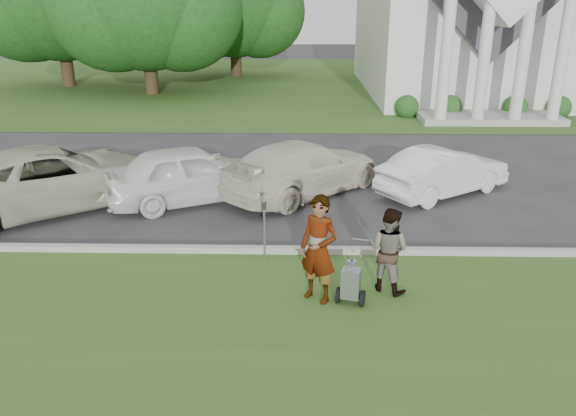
{
  "coord_description": "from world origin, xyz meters",
  "views": [
    {
      "loc": [
        0.53,
        -10.45,
        5.17
      ],
      "look_at": [
        0.3,
        0.0,
        1.25
      ],
      "focal_mm": 35.0,
      "sensor_mm": 36.0,
      "label": 1
    }
  ],
  "objects_px": {
    "car_c": "(303,168)",
    "person_left": "(319,250)",
    "striping_cart": "(351,284)",
    "car_b": "(191,174)",
    "tree_back": "(234,5)",
    "tree_left": "(144,0)",
    "person_right": "(388,251)",
    "parking_meter_near": "(264,223)",
    "car_d": "(444,171)",
    "car_a": "(53,178)"
  },
  "relations": [
    {
      "from": "car_a",
      "to": "car_b",
      "type": "height_order",
      "value": "car_a"
    },
    {
      "from": "tree_left",
      "to": "car_d",
      "type": "relative_size",
      "value": 2.65
    },
    {
      "from": "striping_cart",
      "to": "person_left",
      "type": "distance_m",
      "value": 0.84
    },
    {
      "from": "car_b",
      "to": "car_c",
      "type": "bearing_deg",
      "value": -102.28
    },
    {
      "from": "striping_cart",
      "to": "car_a",
      "type": "bearing_deg",
      "value": 162.04
    },
    {
      "from": "tree_left",
      "to": "person_left",
      "type": "height_order",
      "value": "tree_left"
    },
    {
      "from": "tree_left",
      "to": "parking_meter_near",
      "type": "bearing_deg",
      "value": -70.21
    },
    {
      "from": "car_c",
      "to": "tree_left",
      "type": "bearing_deg",
      "value": -19.01
    },
    {
      "from": "parking_meter_near",
      "to": "car_c",
      "type": "relative_size",
      "value": 0.26
    },
    {
      "from": "parking_meter_near",
      "to": "car_b",
      "type": "bearing_deg",
      "value": 121.44
    },
    {
      "from": "tree_back",
      "to": "striping_cart",
      "type": "relative_size",
      "value": 8.98
    },
    {
      "from": "striping_cart",
      "to": "parking_meter_near",
      "type": "bearing_deg",
      "value": 147.98
    },
    {
      "from": "person_right",
      "to": "parking_meter_near",
      "type": "height_order",
      "value": "person_right"
    },
    {
      "from": "car_c",
      "to": "car_d",
      "type": "bearing_deg",
      "value": -135.11
    },
    {
      "from": "person_left",
      "to": "car_c",
      "type": "xyz_separation_m",
      "value": [
        -0.25,
        5.99,
        -0.25
      ]
    },
    {
      "from": "parking_meter_near",
      "to": "car_c",
      "type": "bearing_deg",
      "value": 79.29
    },
    {
      "from": "car_a",
      "to": "car_b",
      "type": "xyz_separation_m",
      "value": [
        3.48,
        0.53,
        -0.03
      ]
    },
    {
      "from": "car_b",
      "to": "car_d",
      "type": "relative_size",
      "value": 1.13
    },
    {
      "from": "tree_back",
      "to": "person_right",
      "type": "height_order",
      "value": "tree_back"
    },
    {
      "from": "tree_back",
      "to": "car_c",
      "type": "xyz_separation_m",
      "value": [
        4.64,
        -25.42,
        -3.98
      ]
    },
    {
      "from": "person_left",
      "to": "person_right",
      "type": "bearing_deg",
      "value": 50.96
    },
    {
      "from": "car_a",
      "to": "tree_left",
      "type": "bearing_deg",
      "value": -30.85
    },
    {
      "from": "car_b",
      "to": "car_d",
      "type": "height_order",
      "value": "car_b"
    },
    {
      "from": "person_left",
      "to": "car_c",
      "type": "relative_size",
      "value": 0.39
    },
    {
      "from": "tree_left",
      "to": "car_a",
      "type": "bearing_deg",
      "value": -83.43
    },
    {
      "from": "parking_meter_near",
      "to": "car_d",
      "type": "xyz_separation_m",
      "value": [
        4.73,
        4.34,
        -0.17
      ]
    },
    {
      "from": "car_b",
      "to": "person_right",
      "type": "bearing_deg",
      "value": -162.99
    },
    {
      "from": "tree_left",
      "to": "person_right",
      "type": "bearing_deg",
      "value": -66.11
    },
    {
      "from": "tree_left",
      "to": "tree_back",
      "type": "height_order",
      "value": "tree_left"
    },
    {
      "from": "parking_meter_near",
      "to": "car_c",
      "type": "xyz_separation_m",
      "value": [
        0.82,
        4.32,
        -0.09
      ]
    },
    {
      "from": "person_left",
      "to": "tree_back",
      "type": "bearing_deg",
      "value": 132.7
    },
    {
      "from": "tree_left",
      "to": "car_b",
      "type": "bearing_deg",
      "value": -72.76
    },
    {
      "from": "person_left",
      "to": "parking_meter_near",
      "type": "height_order",
      "value": "person_left"
    },
    {
      "from": "person_right",
      "to": "car_d",
      "type": "relative_size",
      "value": 0.41
    },
    {
      "from": "car_c",
      "to": "person_left",
      "type": "bearing_deg",
      "value": 137.02
    },
    {
      "from": "tree_back",
      "to": "car_c",
      "type": "relative_size",
      "value": 1.88
    },
    {
      "from": "tree_back",
      "to": "person_right",
      "type": "relative_size",
      "value": 5.91
    },
    {
      "from": "car_a",
      "to": "car_d",
      "type": "bearing_deg",
      "value": -120.32
    },
    {
      "from": "car_c",
      "to": "tree_back",
      "type": "bearing_deg",
      "value": -35.05
    },
    {
      "from": "striping_cart",
      "to": "parking_meter_near",
      "type": "distance_m",
      "value": 2.48
    },
    {
      "from": "car_a",
      "to": "car_b",
      "type": "bearing_deg",
      "value": -118.76
    },
    {
      "from": "tree_back",
      "to": "person_left",
      "type": "relative_size",
      "value": 4.83
    },
    {
      "from": "tree_back",
      "to": "person_left",
      "type": "height_order",
      "value": "tree_back"
    },
    {
      "from": "parking_meter_near",
      "to": "car_a",
      "type": "relative_size",
      "value": 0.23
    },
    {
      "from": "person_right",
      "to": "car_c",
      "type": "bearing_deg",
      "value": -38.99
    },
    {
      "from": "striping_cart",
      "to": "car_b",
      "type": "relative_size",
      "value": 0.23
    },
    {
      "from": "person_left",
      "to": "car_b",
      "type": "bearing_deg",
      "value": 155.67
    },
    {
      "from": "tree_left",
      "to": "striping_cart",
      "type": "relative_size",
      "value": 9.93
    },
    {
      "from": "tree_left",
      "to": "parking_meter_near",
      "type": "relative_size",
      "value": 8.07
    },
    {
      "from": "striping_cart",
      "to": "person_left",
      "type": "bearing_deg",
      "value": -177.74
    }
  ]
}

